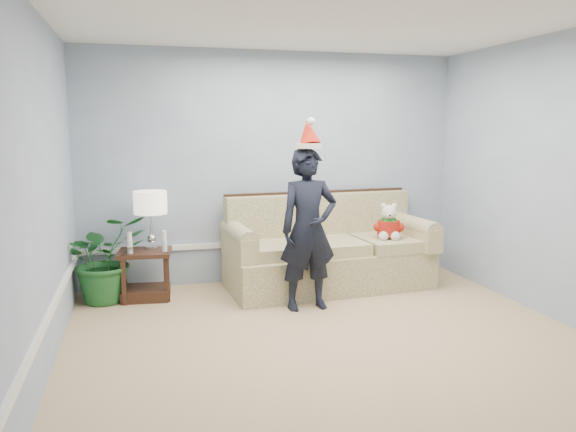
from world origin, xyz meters
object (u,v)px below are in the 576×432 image
at_px(sofa, 327,254).
at_px(side_table, 146,280).
at_px(table_lamp, 150,205).
at_px(houseplant, 105,258).
at_px(man, 308,229).
at_px(teddy_bear, 389,226).

relative_size(sofa, side_table, 3.95).
height_order(table_lamp, houseplant, table_lamp).
bearing_deg(houseplant, side_table, -3.02).
height_order(man, teddy_bear, man).
bearing_deg(sofa, teddy_bear, -20.64).
xyz_separation_m(houseplant, man, (1.99, -0.77, 0.35)).
xyz_separation_m(table_lamp, teddy_bear, (2.63, -0.31, -0.29)).
bearing_deg(man, table_lamp, 147.91).
distance_m(sofa, man, 0.95).
relative_size(side_table, table_lamp, 0.95).
distance_m(sofa, side_table, 2.04).
xyz_separation_m(houseplant, teddy_bear, (3.12, -0.26, 0.25)).
bearing_deg(table_lamp, houseplant, -174.23).
relative_size(sofa, table_lamp, 3.76).
distance_m(table_lamp, teddy_bear, 2.67).
distance_m(side_table, table_lamp, 0.81).
bearing_deg(teddy_bear, side_table, -165.75).
bearing_deg(sofa, houseplant, 174.65).
relative_size(table_lamp, houseplant, 0.67).
height_order(side_table, houseplant, houseplant).
relative_size(side_table, man, 0.37).
bearing_deg(houseplant, man, -21.14).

